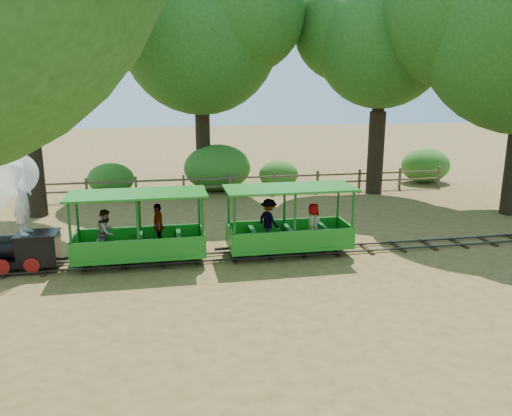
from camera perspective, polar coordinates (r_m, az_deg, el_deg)
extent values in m
plane|color=olive|center=(14.60, 5.22, -5.22)|extent=(90.00, 90.00, 0.00)
cube|color=#3F3D3A|center=(14.30, 5.56, -5.32)|extent=(22.00, 0.05, 0.05)
cube|color=#3F3D3A|center=(14.85, 4.91, -4.57)|extent=(22.00, 0.05, 0.05)
cube|color=#382314|center=(14.59, 5.23, -5.13)|extent=(0.12, 1.00, 0.05)
cube|color=#382314|center=(14.12, -14.81, -6.22)|extent=(0.12, 1.00, 0.05)
cube|color=#382314|center=(16.63, 22.08, -3.72)|extent=(0.12, 1.00, 0.05)
cube|color=black|center=(14.55, -26.21, -5.50)|extent=(2.40, 0.76, 0.20)
cube|color=black|center=(14.25, -23.63, -3.93)|extent=(0.98, 0.76, 0.60)
cube|color=black|center=(14.16, -23.75, -2.68)|extent=(1.04, 0.83, 0.04)
cylinder|color=maroon|center=(14.22, -27.04, -6.03)|extent=(0.39, 0.07, 0.39)
cylinder|color=maroon|center=(14.93, -26.23, -5.02)|extent=(0.39, 0.07, 0.39)
cylinder|color=maroon|center=(14.03, -24.25, -5.98)|extent=(0.39, 0.07, 0.39)
cylinder|color=maroon|center=(14.75, -23.57, -4.95)|extent=(0.39, 0.07, 0.39)
sphere|color=white|center=(14.06, -25.76, 3.55)|extent=(1.09, 1.09, 1.09)
imported|color=silver|center=(13.96, -25.14, 0.99)|extent=(0.47, 0.69, 1.86)
cube|color=#1B7B1A|center=(13.99, -13.05, -4.99)|extent=(3.48, 1.33, 0.10)
cube|color=#135416|center=(14.03, -13.02, -5.47)|extent=(3.14, 0.51, 0.14)
cube|color=#1B7B1A|center=(13.30, -13.22, -4.61)|extent=(3.48, 0.06, 0.51)
cube|color=#1B7B1A|center=(14.49, -13.03, -3.05)|extent=(3.48, 0.06, 0.51)
cube|color=#1B7B1A|center=(13.56, -13.43, 1.58)|extent=(3.64, 1.49, 0.05)
cylinder|color=#135416|center=(13.36, -20.47, -2.75)|extent=(0.07, 0.07, 1.64)
cylinder|color=#135416|center=(14.51, -19.71, -1.39)|extent=(0.07, 0.07, 1.64)
cylinder|color=#135416|center=(13.19, -6.11, -2.13)|extent=(0.07, 0.07, 1.64)
cylinder|color=#135416|center=(14.35, -6.52, -0.81)|extent=(0.07, 0.07, 1.64)
cube|color=#135416|center=(14.00, -17.39, -4.16)|extent=(0.12, 1.13, 0.41)
cube|color=#135416|center=(13.91, -13.11, -3.99)|extent=(0.12, 1.13, 0.41)
cube|color=#135416|center=(13.90, -8.80, -3.80)|extent=(0.12, 1.13, 0.41)
cylinder|color=black|center=(13.79, -17.74, -5.95)|extent=(0.29, 0.06, 0.29)
cylinder|color=black|center=(14.45, -17.42, -5.02)|extent=(0.29, 0.06, 0.29)
cylinder|color=black|center=(13.68, -8.39, -5.58)|extent=(0.29, 0.06, 0.29)
cylinder|color=black|center=(14.34, -8.52, -4.66)|extent=(0.29, 0.06, 0.29)
imported|color=gray|center=(13.73, -16.72, -2.67)|extent=(0.62, 0.71, 1.24)
imported|color=gray|center=(14.01, -11.11, -1.97)|extent=(0.35, 0.75, 1.25)
cube|color=#1B7B1A|center=(14.40, 3.79, -4.10)|extent=(3.48, 1.33, 0.10)
cube|color=#135416|center=(14.44, 3.78, -4.56)|extent=(3.14, 0.51, 0.14)
cube|color=#1B7B1A|center=(13.73, 4.46, -3.68)|extent=(3.48, 0.06, 0.51)
cube|color=#1B7B1A|center=(14.89, 3.21, -2.24)|extent=(3.48, 0.06, 0.51)
cube|color=#1B7B1A|center=(13.98, 3.89, 2.30)|extent=(3.64, 1.49, 0.05)
cylinder|color=#135416|center=(13.28, -2.46, -1.96)|extent=(0.07, 0.07, 1.64)
cylinder|color=#135416|center=(14.43, -3.16, -0.66)|extent=(0.07, 0.07, 1.64)
cylinder|color=#135416|center=(14.12, 11.00, -1.23)|extent=(0.07, 0.07, 1.64)
cylinder|color=#135416|center=(15.21, 9.34, -0.06)|extent=(0.07, 0.07, 1.64)
cube|color=#135416|center=(14.11, -0.32, -3.37)|extent=(0.12, 1.13, 0.41)
cube|color=#135416|center=(14.32, 3.80, -3.13)|extent=(0.12, 1.13, 0.41)
cube|color=#135416|center=(14.61, 7.78, -2.88)|extent=(0.12, 1.13, 0.41)
cylinder|color=black|center=(13.87, -0.34, -5.14)|extent=(0.29, 0.06, 0.29)
cylinder|color=black|center=(14.52, -0.84, -4.25)|extent=(0.29, 0.06, 0.29)
cylinder|color=black|center=(14.42, 8.44, -4.54)|extent=(0.29, 0.06, 0.29)
cylinder|color=black|center=(15.05, 7.57, -3.72)|extent=(0.29, 0.06, 0.29)
imported|color=gray|center=(14.24, 1.49, -1.42)|extent=(0.79, 0.94, 1.26)
imported|color=gray|center=(14.18, 6.54, -1.78)|extent=(0.40, 0.59, 1.16)
cylinder|color=#2D2116|center=(19.97, -24.17, 5.14)|extent=(0.70, 0.70, 4.28)
cylinder|color=#2D2116|center=(19.81, -25.17, 14.78)|extent=(0.52, 0.53, 2.44)
cylinder|color=#2D2116|center=(23.01, -6.05, 6.60)|extent=(0.66, 0.66, 3.71)
cylinder|color=#2D2116|center=(22.82, -6.24, 13.88)|extent=(0.50, 0.50, 2.12)
sphere|color=#234D18|center=(22.91, -6.39, 19.11)|extent=(6.88, 6.88, 6.88)
sphere|color=#234D18|center=(22.20, -1.47, 21.59)|extent=(5.16, 5.16, 5.16)
sphere|color=#234D18|center=(24.10, -10.59, 20.36)|extent=(5.50, 5.50, 5.50)
cylinder|color=#2D2116|center=(22.95, 13.52, 6.16)|extent=(0.72, 0.72, 3.63)
cylinder|color=#2D2116|center=(22.75, 13.93, 13.28)|extent=(0.54, 0.54, 2.07)
sphere|color=#234D18|center=(22.82, 14.22, 18.00)|extent=(5.63, 5.63, 5.63)
sphere|color=#234D18|center=(22.75, 18.69, 19.51)|extent=(4.23, 4.23, 4.23)
sphere|color=#234D18|center=(23.30, 10.24, 19.50)|extent=(4.51, 4.51, 4.51)
sphere|color=#234D18|center=(20.99, 23.00, 20.48)|extent=(6.08, 6.08, 6.08)
cube|color=brown|center=(22.27, -23.86, 1.68)|extent=(0.10, 0.10, 1.00)
cube|color=brown|center=(21.90, -18.77, 1.95)|extent=(0.10, 0.10, 1.00)
cube|color=brown|center=(21.70, -13.54, 2.20)|extent=(0.10, 0.10, 1.00)
cube|color=brown|center=(21.69, -8.26, 2.44)|extent=(0.10, 0.10, 1.00)
cube|color=brown|center=(21.86, -3.01, 2.66)|extent=(0.10, 0.10, 1.00)
cube|color=brown|center=(22.21, 2.11, 2.85)|extent=(0.10, 0.10, 1.00)
cube|color=brown|center=(22.73, 7.04, 3.01)|extent=(0.10, 0.10, 1.00)
cube|color=brown|center=(23.41, 11.72, 3.15)|extent=(0.10, 0.10, 1.00)
cube|color=brown|center=(24.24, 16.11, 3.25)|extent=(0.10, 0.10, 1.00)
cube|color=brown|center=(25.20, 20.18, 3.33)|extent=(0.10, 0.10, 1.00)
cube|color=brown|center=(21.96, -0.43, 3.53)|extent=(18.00, 0.06, 0.08)
cube|color=brown|center=(22.02, -0.43, 2.63)|extent=(18.00, 0.06, 0.08)
ellipsoid|color=#2D6B1E|center=(23.02, -16.25, 3.21)|extent=(2.03, 1.56, 1.41)
ellipsoid|color=#2D6B1E|center=(22.98, -4.43, 4.62)|extent=(3.06, 2.36, 2.12)
ellipsoid|color=#2D6B1E|center=(23.54, 2.60, 3.86)|extent=(1.88, 1.45, 1.30)
ellipsoid|color=#2D6B1E|center=(26.25, 18.81, 4.62)|extent=(2.46, 1.89, 1.70)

